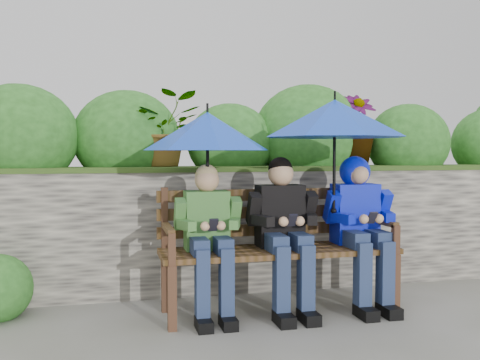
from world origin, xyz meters
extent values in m
plane|color=#5F6050|center=(0.00, 0.00, 0.00)|extent=(60.00, 60.00, 0.00)
cube|color=#44413D|center=(0.00, 0.75, 0.50)|extent=(8.00, 0.40, 1.00)
cube|color=#213A1A|center=(0.00, 0.75, 1.01)|extent=(8.00, 0.42, 0.04)
cube|color=#213A1A|center=(0.00, 1.95, 0.48)|extent=(8.00, 2.00, 0.96)
ellipsoid|color=#23551C|center=(-1.64, 1.04, 1.25)|extent=(0.84, 0.68, 0.76)
ellipsoid|color=#23551C|center=(-0.76, 1.01, 1.27)|extent=(0.89, 0.71, 0.80)
ellipsoid|color=#23551C|center=(0.14, 1.02, 1.23)|extent=(0.77, 0.62, 0.70)
ellipsoid|color=#23551C|center=(0.88, 1.04, 1.31)|extent=(1.02, 0.82, 0.92)
ellipsoid|color=#23551C|center=(1.83, 0.92, 1.24)|extent=(0.80, 0.64, 0.72)
ellipsoid|color=#23551C|center=(-1.59, 0.90, 1.27)|extent=(0.91, 0.73, 0.82)
sphere|color=pink|center=(0.14, 0.85, 1.15)|extent=(0.14, 0.14, 0.14)
sphere|color=pink|center=(1.72, 0.85, 1.15)|extent=(0.14, 0.14, 0.14)
imported|color=#23551C|center=(-0.45, 0.85, 1.34)|extent=(0.55, 0.48, 0.62)
imported|color=#23551C|center=(1.25, 0.85, 1.35)|extent=(0.36, 0.36, 0.65)
cube|color=#4A2E1E|center=(-0.52, -0.21, 0.21)|extent=(0.06, 0.06, 0.42)
cube|color=#4A2E1E|center=(-0.52, 0.21, 0.21)|extent=(0.06, 0.06, 0.42)
cube|color=#4A2E1E|center=(1.06, -0.21, 0.21)|extent=(0.06, 0.06, 0.42)
cube|color=#4A2E1E|center=(1.06, 0.21, 0.21)|extent=(0.06, 0.06, 0.42)
cube|color=#442E13|center=(0.27, -0.18, 0.44)|extent=(1.70, 0.09, 0.04)
cube|color=#442E13|center=(0.27, -0.05, 0.44)|extent=(1.70, 0.09, 0.04)
cube|color=#442E13|center=(0.27, 0.07, 0.44)|extent=(1.70, 0.09, 0.04)
cube|color=#442E13|center=(0.27, 0.19, 0.44)|extent=(1.70, 0.09, 0.04)
cube|color=#4A2E1E|center=(-0.52, 0.23, 0.66)|extent=(0.05, 0.05, 0.47)
cube|color=#442E13|center=(-0.52, 0.00, 0.63)|extent=(0.05, 0.44, 0.04)
cube|color=#4A2E1E|center=(-0.52, -0.21, 0.53)|extent=(0.05, 0.05, 0.21)
cube|color=#4A2E1E|center=(1.06, 0.23, 0.66)|extent=(0.05, 0.05, 0.47)
cube|color=#442E13|center=(1.06, 0.00, 0.63)|extent=(0.05, 0.44, 0.04)
cube|color=#4A2E1E|center=(1.06, -0.21, 0.53)|extent=(0.05, 0.05, 0.21)
cube|color=#442E13|center=(0.27, 0.24, 0.57)|extent=(1.70, 0.03, 0.08)
cube|color=#442E13|center=(0.27, 0.24, 0.70)|extent=(1.70, 0.03, 0.08)
cube|color=#442E13|center=(0.27, 0.24, 0.83)|extent=(1.70, 0.03, 0.08)
cube|color=#3E7936|center=(-0.24, 0.10, 0.67)|extent=(0.31, 0.18, 0.41)
sphere|color=tan|center=(-0.24, 0.08, 0.95)|extent=(0.17, 0.17, 0.17)
sphere|color=tan|center=(-0.24, 0.09, 0.98)|extent=(0.16, 0.16, 0.16)
cube|color=navy|center=(-0.32, -0.04, 0.52)|extent=(0.11, 0.29, 0.11)
cube|color=navy|center=(-0.32, -0.19, 0.26)|extent=(0.09, 0.10, 0.52)
cube|color=black|center=(-0.32, -0.24, 0.04)|extent=(0.10, 0.20, 0.07)
cube|color=navy|center=(-0.16, -0.04, 0.52)|extent=(0.11, 0.29, 0.11)
cube|color=navy|center=(-0.16, -0.19, 0.26)|extent=(0.09, 0.10, 0.52)
cube|color=black|center=(-0.16, -0.24, 0.04)|extent=(0.10, 0.20, 0.07)
cube|color=#3E7936|center=(-0.44, 0.06, 0.72)|extent=(0.07, 0.16, 0.23)
cube|color=#3E7936|center=(-0.41, -0.06, 0.66)|extent=(0.12, 0.19, 0.06)
sphere|color=tan|center=(-0.30, -0.14, 0.66)|extent=(0.06, 0.06, 0.06)
cube|color=#3E7936|center=(-0.05, 0.06, 0.72)|extent=(0.07, 0.16, 0.23)
cube|color=#3E7936|center=(-0.08, -0.06, 0.66)|extent=(0.12, 0.19, 0.06)
sphere|color=tan|center=(-0.19, -0.14, 0.66)|extent=(0.06, 0.06, 0.06)
cube|color=black|center=(-0.24, -0.15, 0.67)|extent=(0.06, 0.07, 0.09)
cube|color=black|center=(0.30, 0.10, 0.69)|extent=(0.33, 0.19, 0.45)
sphere|color=tan|center=(0.30, 0.08, 0.99)|extent=(0.19, 0.19, 0.19)
sphere|color=black|center=(0.30, 0.09, 1.03)|extent=(0.18, 0.18, 0.18)
cube|color=navy|center=(0.21, -0.05, 0.52)|extent=(0.12, 0.31, 0.12)
cube|color=navy|center=(0.21, -0.21, 0.26)|extent=(0.10, 0.11, 0.52)
cube|color=black|center=(0.21, -0.27, 0.04)|extent=(0.11, 0.21, 0.08)
cube|color=navy|center=(0.39, -0.05, 0.52)|extent=(0.12, 0.31, 0.12)
cube|color=navy|center=(0.39, -0.21, 0.26)|extent=(0.10, 0.11, 0.52)
cube|color=black|center=(0.39, -0.27, 0.04)|extent=(0.11, 0.21, 0.08)
cube|color=black|center=(0.09, 0.05, 0.74)|extent=(0.08, 0.18, 0.25)
cube|color=black|center=(0.12, -0.07, 0.68)|extent=(0.13, 0.21, 0.07)
sphere|color=tan|center=(0.24, -0.16, 0.68)|extent=(0.07, 0.07, 0.07)
cube|color=black|center=(0.51, 0.05, 0.74)|extent=(0.08, 0.18, 0.25)
cube|color=black|center=(0.48, -0.07, 0.68)|extent=(0.13, 0.21, 0.07)
sphere|color=tan|center=(0.36, -0.16, 0.68)|extent=(0.07, 0.07, 0.07)
cube|color=black|center=(0.30, -0.17, 0.69)|extent=(0.06, 0.07, 0.09)
cube|color=#1523BD|center=(0.90, 0.10, 0.69)|extent=(0.33, 0.19, 0.45)
sphere|color=tan|center=(0.90, 0.08, 0.99)|extent=(0.18, 0.18, 0.18)
sphere|color=#1523BD|center=(0.90, 0.11, 1.00)|extent=(0.23, 0.23, 0.23)
sphere|color=tan|center=(0.90, 0.04, 0.98)|extent=(0.14, 0.14, 0.14)
cube|color=navy|center=(0.81, -0.05, 0.52)|extent=(0.12, 0.31, 0.12)
cube|color=navy|center=(0.81, -0.21, 0.26)|extent=(0.10, 0.11, 0.52)
cube|color=black|center=(0.81, -0.27, 0.04)|extent=(0.11, 0.21, 0.08)
cube|color=navy|center=(0.98, -0.05, 0.52)|extent=(0.12, 0.31, 0.12)
cube|color=navy|center=(0.98, -0.21, 0.26)|extent=(0.10, 0.11, 0.52)
cube|color=black|center=(0.98, -0.27, 0.04)|extent=(0.11, 0.21, 0.08)
cube|color=#1523BD|center=(0.69, 0.05, 0.74)|extent=(0.08, 0.18, 0.25)
cube|color=#1523BD|center=(0.72, -0.07, 0.68)|extent=(0.12, 0.21, 0.07)
sphere|color=tan|center=(0.84, -0.16, 0.68)|extent=(0.07, 0.07, 0.07)
cube|color=#1523BD|center=(1.10, 0.05, 0.74)|extent=(0.08, 0.18, 0.25)
cube|color=#1523BD|center=(1.08, -0.07, 0.68)|extent=(0.12, 0.21, 0.07)
sphere|color=tan|center=(0.95, -0.16, 0.68)|extent=(0.07, 0.07, 0.07)
cube|color=black|center=(0.90, -0.17, 0.69)|extent=(0.06, 0.07, 0.09)
cone|color=blue|center=(-0.24, 0.05, 1.29)|extent=(0.88, 0.88, 0.26)
cylinder|color=black|center=(-0.24, 0.05, 1.46)|extent=(0.02, 0.02, 0.06)
cylinder|color=black|center=(-0.24, 0.05, 1.00)|extent=(0.02, 0.02, 0.59)
sphere|color=black|center=(-0.24, 0.05, 0.70)|extent=(0.04, 0.04, 0.04)
cone|color=blue|center=(0.67, -0.01, 1.39)|extent=(1.02, 1.02, 0.27)
cylinder|color=black|center=(0.67, -0.01, 1.56)|extent=(0.02, 0.02, 0.06)
cylinder|color=black|center=(0.67, -0.01, 1.06)|extent=(0.02, 0.02, 0.67)
sphere|color=black|center=(0.67, -0.01, 0.72)|extent=(0.04, 0.04, 0.04)
camera|label=1|loc=(-0.90, -3.60, 1.15)|focal=40.00mm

